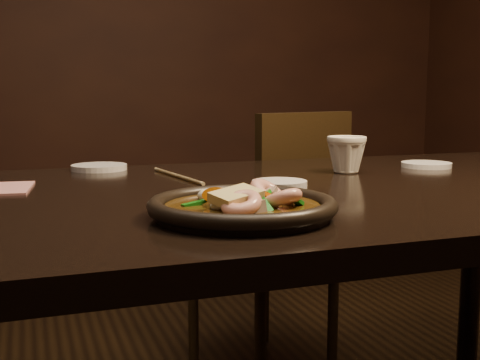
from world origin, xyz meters
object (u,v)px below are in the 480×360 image
object	(u,v)px
tea_cup	(346,153)
plate	(242,207)
chair	(277,235)
table	(312,224)

from	to	relation	value
tea_cup	plate	bearing A→B (deg)	-135.05
chair	tea_cup	bearing A→B (deg)	60.88
table	tea_cup	world-z (taller)	tea_cup
table	tea_cup	distance (m)	0.25
chair	plate	world-z (taller)	chair
chair	table	bearing A→B (deg)	50.35
chair	tea_cup	xyz separation A→B (m)	(-0.08, -0.56, 0.32)
chair	plate	distance (m)	1.10
plate	tea_cup	size ratio (longest dim) A/B	3.08
table	plate	size ratio (longest dim) A/B	5.87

